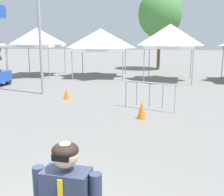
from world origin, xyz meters
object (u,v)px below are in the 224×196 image
at_px(traffic_cone_lot_center, 67,94).
at_px(traffic_cone_near_barrier, 142,110).
at_px(canopy_tent_behind_right, 101,40).
at_px(tree_behind_tents_left, 160,14).
at_px(canopy_tent_far_right, 170,36).
at_px(canopy_tent_far_left, 37,37).
at_px(crowd_barrier_by_lift, 149,90).

bearing_deg(traffic_cone_lot_center, traffic_cone_near_barrier, -35.48).
bearing_deg(canopy_tent_behind_right, tree_behind_tents_left, 54.45).
bearing_deg(canopy_tent_far_right, tree_behind_tents_left, 96.24).
distance_m(canopy_tent_behind_right, tree_behind_tents_left, 7.22).
bearing_deg(canopy_tent_far_left, traffic_cone_lot_center, -57.07).
bearing_deg(traffic_cone_near_barrier, canopy_tent_far_left, 130.08).
relative_size(canopy_tent_far_right, traffic_cone_lot_center, 7.42).
xyz_separation_m(tree_behind_tents_left, traffic_cone_lot_center, (-3.93, -13.16, -4.53)).
distance_m(canopy_tent_behind_right, canopy_tent_far_right, 4.84).
relative_size(tree_behind_tents_left, crowd_barrier_by_lift, 3.43).
xyz_separation_m(canopy_tent_behind_right, tree_behind_tents_left, (4.01, 5.61, 2.15)).
bearing_deg(traffic_cone_near_barrier, crowd_barrier_by_lift, 81.13).
height_order(canopy_tent_far_left, crowd_barrier_by_lift, canopy_tent_far_left).
bearing_deg(traffic_cone_lot_center, canopy_tent_far_left, 122.93).
bearing_deg(canopy_tent_behind_right, traffic_cone_lot_center, -89.44).
bearing_deg(canopy_tent_far_left, crowd_barrier_by_lift, -45.42).
xyz_separation_m(canopy_tent_far_left, canopy_tent_behind_right, (4.67, 0.23, -0.16)).
bearing_deg(canopy_tent_far_right, crowd_barrier_by_lift, -96.68).
bearing_deg(tree_behind_tents_left, traffic_cone_near_barrier, -91.42).
xyz_separation_m(crowd_barrier_by_lift, traffic_cone_lot_center, (-3.74, 1.28, -0.51)).
bearing_deg(traffic_cone_lot_center, canopy_tent_behind_right, 90.56).
height_order(canopy_tent_behind_right, crowd_barrier_by_lift, canopy_tent_behind_right).
height_order(tree_behind_tents_left, traffic_cone_near_barrier, tree_behind_tents_left).
height_order(canopy_tent_far_left, canopy_tent_behind_right, canopy_tent_far_left).
bearing_deg(crowd_barrier_by_lift, tree_behind_tents_left, 89.22).
distance_m(canopy_tent_far_right, traffic_cone_lot_center, 8.44).
xyz_separation_m(canopy_tent_far_right, traffic_cone_lot_center, (-4.65, -6.55, -2.58)).
xyz_separation_m(canopy_tent_behind_right, canopy_tent_far_right, (4.73, -1.00, 0.21)).
relative_size(canopy_tent_far_left, tree_behind_tents_left, 0.51).
bearing_deg(canopy_tent_behind_right, canopy_tent_far_left, -177.19).
bearing_deg(canopy_tent_far_left, traffic_cone_near_barrier, -49.92).
bearing_deg(traffic_cone_near_barrier, tree_behind_tents_left, 88.58).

